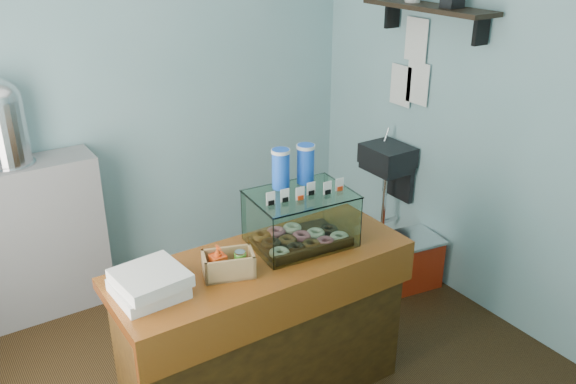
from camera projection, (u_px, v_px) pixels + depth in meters
ground at (244, 369)px, 3.73m from camera, size 3.50×3.50×0.00m
room_shell at (237, 96)px, 3.05m from camera, size 3.54×3.04×2.82m
counter at (264, 329)px, 3.35m from camera, size 1.60×0.60×0.90m
back_shelf at (26, 242)px, 4.06m from camera, size 1.00×0.32×1.10m
display_case at (298, 213)px, 3.29m from camera, size 0.57×0.44×0.51m
condiment_crate at (227, 264)px, 3.01m from camera, size 0.28×0.22×0.17m
pastry_boxes at (149, 283)px, 2.85m from camera, size 0.33×0.33×0.12m
coffee_urn at (3, 121)px, 3.74m from camera, size 0.30×0.30×0.55m
red_cooler at (408, 261)px, 4.54m from camera, size 0.48×0.40×0.39m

